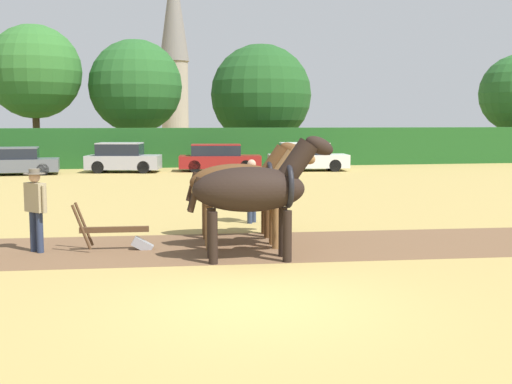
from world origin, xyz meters
name	(u,v)px	position (x,y,z in m)	size (l,w,h in m)	color
ground_plane	(259,303)	(0.00, 0.00, 0.00)	(240.00, 240.00, 0.00)	#A88E4C
plowed_furrow_strip	(36,252)	(-3.91, 4.60, 0.00)	(29.23, 3.41, 0.01)	brown
hedgerow	(165,147)	(0.00, 29.39, 1.16)	(74.67, 1.53, 2.32)	#1E511E
tree_left	(34,72)	(-7.88, 33.26, 5.80)	(5.86, 5.86, 8.74)	#4C3823
tree_center_left	(136,86)	(-1.65, 33.67, 4.98)	(6.05, 6.05, 8.02)	brown
tree_center	(261,95)	(6.87, 34.60, 4.53)	(6.96, 6.96, 8.02)	brown
church_spire	(174,47)	(2.38, 57.07, 10.16)	(2.99, 2.99, 19.41)	gray
draft_horse_lead_left	(255,189)	(0.50, 2.99, 1.43)	(2.96, 1.08, 2.54)	black
draft_horse_lead_right	(247,190)	(0.58, 4.31, 1.25)	(2.88, 0.99, 2.27)	brown
draft_horse_trail_left	(241,182)	(0.66, 5.63, 1.31)	(2.88, 1.07, 2.33)	#513319
plow	(121,235)	(-2.15, 4.48, 0.32)	(1.70, 0.48, 1.13)	#4C331E
farmer_at_plow	(35,203)	(-3.89, 4.59, 1.04)	(0.50, 0.52, 1.77)	#28334C
farmer_beside_team	(252,186)	(1.28, 7.60, 1.01)	(0.46, 0.57, 1.72)	#28334C
parked_car_left	(17,161)	(-7.76, 25.13, 0.68)	(4.14, 2.11, 1.41)	#565B66
parked_car_center_left	(123,158)	(-2.45, 25.74, 0.76)	(4.13, 2.49, 1.59)	#9E9EA8
parked_car_center	(219,158)	(2.73, 25.56, 0.71)	(4.62, 2.27, 1.48)	maroon
parked_car_center_right	(307,157)	(7.55, 24.88, 0.75)	(4.51, 2.22, 1.56)	silver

